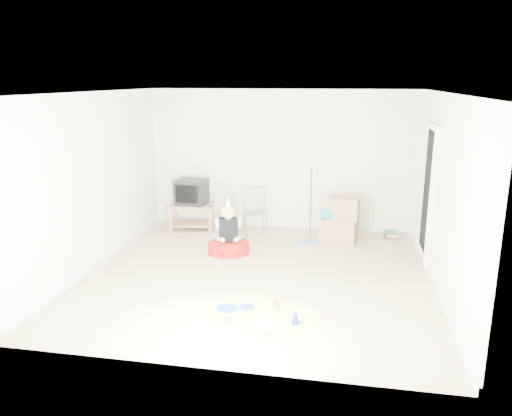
% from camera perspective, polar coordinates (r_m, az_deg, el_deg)
% --- Properties ---
extents(ground, '(5.00, 5.00, 0.00)m').
position_cam_1_polar(ground, '(7.37, 0.20, -7.60)').
color(ground, tan).
rests_on(ground, ground).
extents(doorway_recess, '(0.02, 0.90, 2.05)m').
position_cam_1_polar(doorway_recess, '(8.20, 19.09, 1.40)').
color(doorway_recess, black).
rests_on(doorway_recess, ground).
extents(tv_stand, '(0.86, 0.60, 0.50)m').
position_cam_1_polar(tv_stand, '(9.50, -7.29, -0.73)').
color(tv_stand, '#9D6847').
rests_on(tv_stand, ground).
extents(crt_tv, '(0.58, 0.50, 0.47)m').
position_cam_1_polar(crt_tv, '(9.39, -7.37, 1.85)').
color(crt_tv, black).
rests_on(crt_tv, tv_stand).
extents(folding_chair, '(0.49, 0.48, 0.87)m').
position_cam_1_polar(folding_chair, '(8.99, -0.12, -0.64)').
color(folding_chair, gray).
rests_on(folding_chair, ground).
extents(cardboard_boxes, '(0.70, 0.58, 0.79)m').
position_cam_1_polar(cardboard_boxes, '(8.87, 9.60, -1.36)').
color(cardboard_boxes, '#A2724E').
rests_on(cardboard_boxes, ground).
extents(floor_mop, '(0.32, 0.42, 1.27)m').
position_cam_1_polar(floor_mop, '(8.70, 5.98, -2.35)').
color(floor_mop, blue).
rests_on(floor_mop, ground).
extents(book_pile, '(0.26, 0.32, 0.13)m').
position_cam_1_polar(book_pile, '(9.28, 15.21, -2.99)').
color(book_pile, '#236B3D').
rests_on(book_pile, ground).
extents(seated_woman, '(0.84, 0.84, 0.97)m').
position_cam_1_polar(seated_woman, '(8.17, -3.15, -3.77)').
color(seated_woman, '#A81B0F').
rests_on(seated_woman, ground).
extents(party_mat, '(1.65, 1.47, 0.01)m').
position_cam_1_polar(party_mat, '(6.22, 0.36, -11.98)').
color(party_mat, '#F53395').
rests_on(party_mat, ground).
extents(birthday_cake, '(0.34, 0.35, 0.14)m').
position_cam_1_polar(birthday_cake, '(5.85, 1.35, -13.39)').
color(birthday_cake, white).
rests_on(birthday_cake, party_mat).
extents(blue_plate_near, '(0.19, 0.19, 0.01)m').
position_cam_1_polar(blue_plate_near, '(6.37, -1.07, -11.22)').
color(blue_plate_near, blue).
rests_on(blue_plate_near, party_mat).
extents(blue_plate_far, '(0.30, 0.30, 0.01)m').
position_cam_1_polar(blue_plate_far, '(6.33, -3.29, -11.39)').
color(blue_plate_far, blue).
rests_on(blue_plate_far, party_mat).
extents(orange_cup_near, '(0.08, 0.08, 0.07)m').
position_cam_1_polar(orange_cup_near, '(6.36, 2.30, -10.99)').
color(orange_cup_near, '#D85618').
rests_on(orange_cup_near, party_mat).
extents(orange_cup_far, '(0.08, 0.08, 0.07)m').
position_cam_1_polar(orange_cup_far, '(5.99, -3.10, -12.67)').
color(orange_cup_far, '#D85618').
rests_on(orange_cup_far, party_mat).
extents(blue_party_hat, '(0.15, 0.15, 0.16)m').
position_cam_1_polar(blue_party_hat, '(5.97, 4.52, -12.33)').
color(blue_party_hat, '#1B2DC1').
rests_on(blue_party_hat, party_mat).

